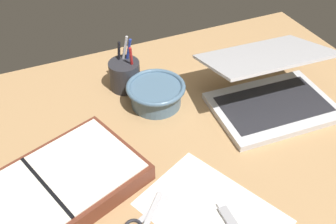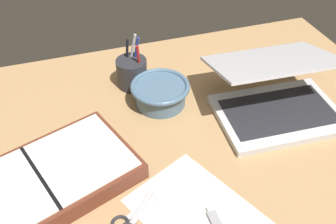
# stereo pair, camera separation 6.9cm
# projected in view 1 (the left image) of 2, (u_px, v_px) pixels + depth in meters

# --- Properties ---
(desk_top) EXTENTS (1.40, 1.00, 0.02)m
(desk_top) POSITION_uv_depth(u_px,v_px,m) (172.00, 151.00, 0.93)
(desk_top) COLOR tan
(desk_top) RESTS_ON ground
(laptop) EXTENTS (0.34, 0.32, 0.16)m
(laptop) POSITION_uv_depth(u_px,v_px,m) (270.00, 89.00, 1.02)
(laptop) COLOR silver
(laptop) RESTS_ON desk_top
(bowl) EXTENTS (0.16, 0.16, 0.07)m
(bowl) POSITION_uv_depth(u_px,v_px,m) (156.00, 93.00, 1.03)
(bowl) COLOR slate
(bowl) RESTS_ON desk_top
(pen_cup) EXTENTS (0.09, 0.09, 0.16)m
(pen_cup) POSITION_uv_depth(u_px,v_px,m) (125.00, 74.00, 1.09)
(pen_cup) COLOR #28282D
(pen_cup) RESTS_ON desk_top
(planner) EXTENTS (0.46, 0.35, 0.05)m
(planner) POSITION_uv_depth(u_px,v_px,m) (48.00, 193.00, 0.80)
(planner) COLOR brown
(planner) RESTS_ON desk_top
(paper_sheet_front) EXTENTS (0.30, 0.34, 0.00)m
(paper_sheet_front) POSITION_uv_depth(u_px,v_px,m) (211.00, 213.00, 0.79)
(paper_sheet_front) COLOR white
(paper_sheet_front) RESTS_ON desk_top
(usb_drive) EXTENTS (0.02, 0.07, 0.01)m
(usb_drive) POSITION_uv_depth(u_px,v_px,m) (229.00, 218.00, 0.77)
(usb_drive) COLOR #99999E
(usb_drive) RESTS_ON desk_top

